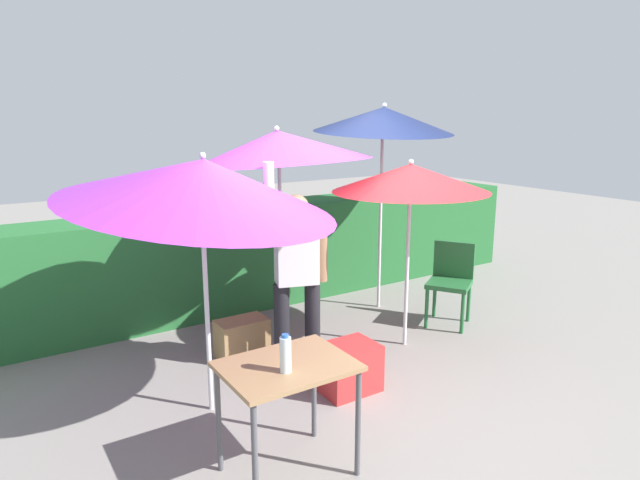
{
  "coord_description": "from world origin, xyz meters",
  "views": [
    {
      "loc": [
        -2.75,
        -3.96,
        2.27
      ],
      "look_at": [
        0.0,
        0.3,
        1.1
      ],
      "focal_mm": 30.99,
      "sensor_mm": 36.0,
      "label": 1
    }
  ],
  "objects": [
    {
      "name": "ground_plane",
      "position": [
        0.0,
        0.0,
        0.0
      ],
      "size": [
        24.0,
        24.0,
        0.0
      ],
      "primitive_type": "plane",
      "color": "gray"
    },
    {
      "name": "hedge_row",
      "position": [
        0.0,
        1.9,
        0.6
      ],
      "size": [
        8.0,
        0.7,
        1.19
      ],
      "primitive_type": "cube",
      "color": "#23602D",
      "rests_on": "ground_plane"
    },
    {
      "name": "umbrella_rainbow",
      "position": [
        1.25,
        0.93,
        2.19
      ],
      "size": [
        1.58,
        1.59,
        2.39
      ],
      "color": "silver",
      "rests_on": "ground_plane"
    },
    {
      "name": "umbrella_orange",
      "position": [
        0.77,
        -0.08,
        1.67
      ],
      "size": [
        1.49,
        1.49,
        1.85
      ],
      "color": "silver",
      "rests_on": "ground_plane"
    },
    {
      "name": "umbrella_yellow",
      "position": [
        -0.11,
        0.89,
        1.94
      ],
      "size": [
        1.87,
        1.88,
        2.21
      ],
      "color": "silver",
      "rests_on": "ground_plane"
    },
    {
      "name": "umbrella_navy",
      "position": [
        -1.32,
        -0.18,
        1.78
      ],
      "size": [
        2.05,
        2.03,
        2.15
      ],
      "color": "silver",
      "rests_on": "ground_plane"
    },
    {
      "name": "person_vendor",
      "position": [
        -0.42,
        0.03,
        0.93
      ],
      "size": [
        0.55,
        0.32,
        1.88
      ],
      "color": "black",
      "rests_on": "ground_plane"
    },
    {
      "name": "chair_plastic",
      "position": [
        1.58,
        0.11,
        0.51
      ],
      "size": [
        0.61,
        0.61,
        0.89
      ],
      "color": "#236633",
      "rests_on": "ground_plane"
    },
    {
      "name": "cooler_box",
      "position": [
        -0.25,
        -0.53,
        0.2
      ],
      "size": [
        0.48,
        0.37,
        0.4
      ],
      "primitive_type": "cube",
      "color": "red",
      "rests_on": "ground_plane"
    },
    {
      "name": "crate_cardboard",
      "position": [
        -0.72,
        0.55,
        0.18
      ],
      "size": [
        0.47,
        0.28,
        0.37
      ],
      "primitive_type": "cube",
      "color": "#9E7A4C",
      "rests_on": "ground_plane"
    },
    {
      "name": "folding_table",
      "position": [
        -1.22,
        -1.21,
        0.67
      ],
      "size": [
        0.8,
        0.6,
        0.76
      ],
      "color": "#4C4C51",
      "rests_on": "ground_plane"
    },
    {
      "name": "bottle_water",
      "position": [
        -1.28,
        -1.3,
        0.87
      ],
      "size": [
        0.07,
        0.07,
        0.24
      ],
      "color": "silver",
      "rests_on": "folding_table"
    }
  ]
}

